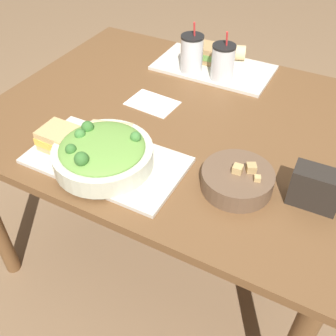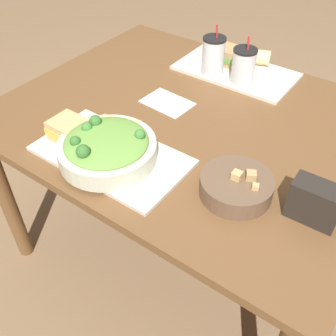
% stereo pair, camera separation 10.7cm
% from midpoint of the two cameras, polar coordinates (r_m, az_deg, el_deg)
% --- Properties ---
extents(ground_plane, '(12.00, 12.00, 0.00)m').
position_cam_midpoint_polar(ground_plane, '(1.85, -0.45, -11.07)').
color(ground_plane, '#846647').
extents(dining_table, '(1.27, 1.01, 0.72)m').
position_cam_midpoint_polar(dining_table, '(1.40, -0.59, 4.67)').
color(dining_table, brown).
rests_on(dining_table, ground_plane).
extents(tray_near, '(0.46, 0.25, 0.01)m').
position_cam_midpoint_polar(tray_near, '(1.17, -11.54, 0.97)').
color(tray_near, beige).
rests_on(tray_near, dining_table).
extents(tray_far, '(0.46, 0.25, 0.01)m').
position_cam_midpoint_polar(tray_far, '(1.62, 4.71, 14.27)').
color(tray_far, beige).
rests_on(tray_far, dining_table).
extents(salad_bowl, '(0.28, 0.28, 0.10)m').
position_cam_midpoint_polar(salad_bowl, '(1.13, -12.19, 2.05)').
color(salad_bowl, beige).
rests_on(salad_bowl, tray_near).
extents(soup_bowl, '(0.19, 0.19, 0.08)m').
position_cam_midpoint_polar(soup_bowl, '(1.06, 7.22, -1.75)').
color(soup_bowl, brown).
rests_on(soup_bowl, dining_table).
extents(sandwich_near, '(0.13, 0.10, 0.06)m').
position_cam_midpoint_polar(sandwich_near, '(1.22, -17.59, 3.91)').
color(sandwich_near, tan).
rests_on(sandwich_near, tray_near).
extents(baguette_near, '(0.14, 0.10, 0.06)m').
position_cam_midpoint_polar(baguette_near, '(1.22, -10.39, 5.25)').
color(baguette_near, '#DBBC84').
rests_on(baguette_near, tray_near).
extents(sandwich_far, '(0.13, 0.10, 0.06)m').
position_cam_midpoint_polar(sandwich_far, '(1.65, 4.22, 16.19)').
color(sandwich_far, tan).
rests_on(sandwich_far, tray_far).
extents(baguette_far, '(0.11, 0.09, 0.06)m').
position_cam_midpoint_polar(baguette_far, '(1.67, 7.62, 16.25)').
color(baguette_far, '#DBBC84').
rests_on(baguette_far, tray_far).
extents(drink_cup_dark, '(0.09, 0.09, 0.20)m').
position_cam_midpoint_polar(drink_cup_dark, '(1.55, 1.43, 16.05)').
color(drink_cup_dark, silver).
rests_on(drink_cup_dark, tray_far).
extents(drink_cup_red, '(0.09, 0.09, 0.19)m').
position_cam_midpoint_polar(drink_cup_red, '(1.51, 5.89, 14.82)').
color(drink_cup_red, silver).
rests_on(drink_cup_red, tray_far).
extents(chip_bag, '(0.13, 0.07, 0.11)m').
position_cam_midpoint_polar(chip_bag, '(1.05, 17.96, -2.93)').
color(chip_bag, '#28231E').
rests_on(chip_bag, dining_table).
extents(napkin_folded, '(0.18, 0.13, 0.00)m').
position_cam_midpoint_polar(napkin_folded, '(1.41, -4.48, 9.28)').
color(napkin_folded, white).
rests_on(napkin_folded, dining_table).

